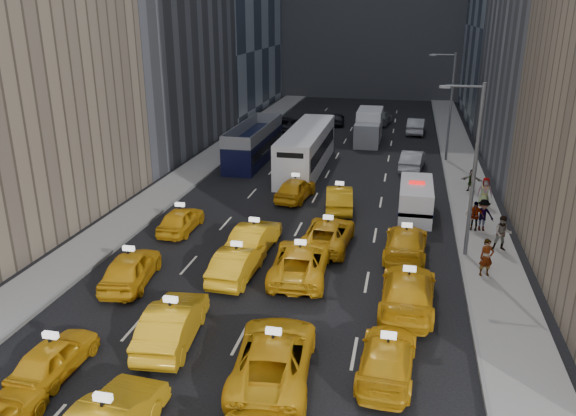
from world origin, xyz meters
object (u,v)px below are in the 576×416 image
nypd_van (416,200)px  box_truck (369,127)px  double_decker (254,143)px  city_bus (307,149)px  pedestrian_0 (486,257)px

nypd_van → box_truck: box_truck is taller
double_decker → box_truck: bearing=40.3°
box_truck → double_decker: bearing=-140.5°
nypd_van → city_bus: (-8.60, 9.18, 0.65)m
nypd_van → pedestrian_0: 8.87m
city_bus → pedestrian_0: city_bus is taller
nypd_van → pedestrian_0: size_ratio=2.84×
city_bus → pedestrian_0: (11.89, -17.42, -0.58)m
nypd_van → double_decker: size_ratio=0.48×
box_truck → nypd_van: bearing=-83.3°
box_truck → pedestrian_0: (7.75, -28.37, -0.43)m
nypd_van → box_truck: size_ratio=0.76×
double_decker → pedestrian_0: 25.54m
box_truck → city_bus: bearing=-116.5°
nypd_van → city_bus: size_ratio=0.40×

